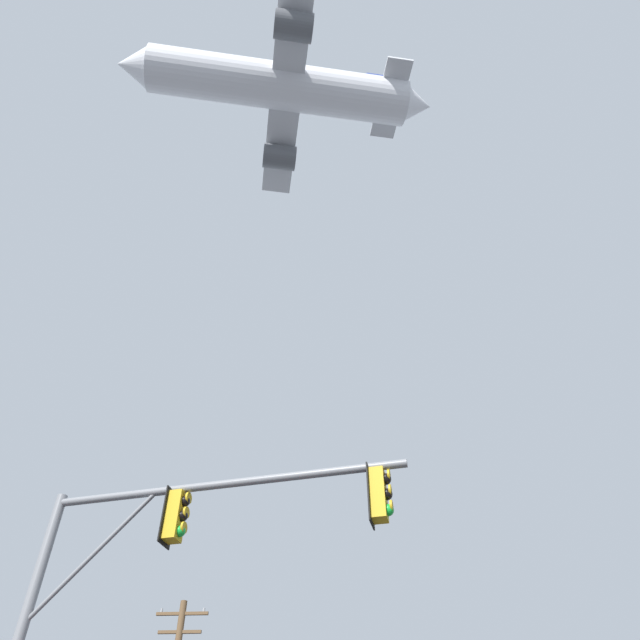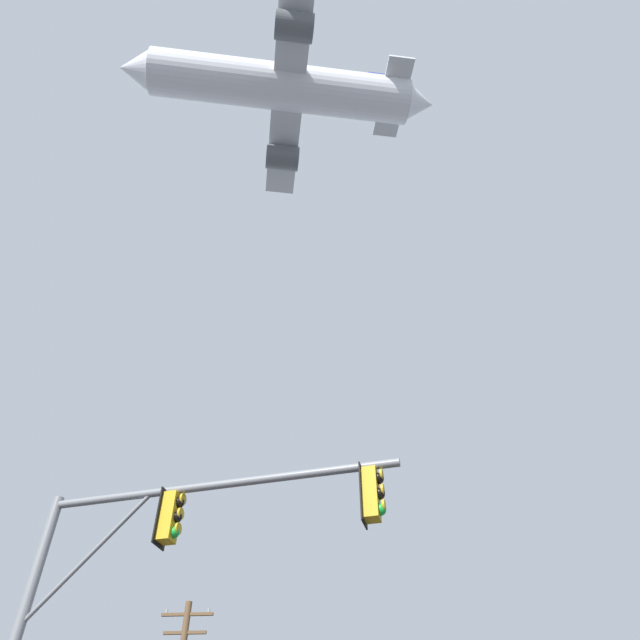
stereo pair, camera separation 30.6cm
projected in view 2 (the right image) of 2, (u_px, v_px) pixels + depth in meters
signal_pole_near at (151, 572)px, 10.16m from camera, size 6.81×1.51×6.64m
airplane at (281, 87)px, 51.10m from camera, size 27.50×21.24×7.50m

